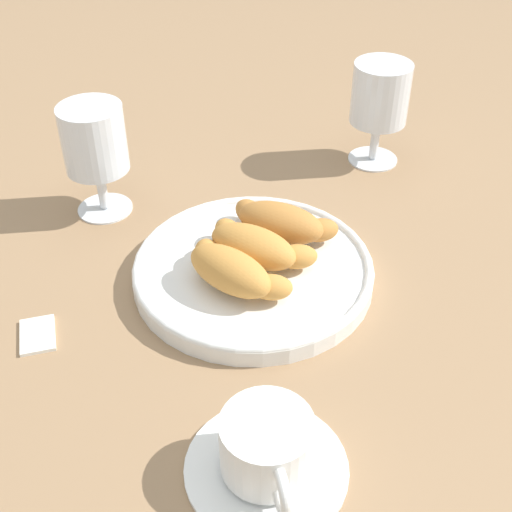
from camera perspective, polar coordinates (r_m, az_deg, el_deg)
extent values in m
plane|color=#997551|center=(0.76, -0.96, -1.29)|extent=(2.20, 2.20, 0.00)
cylinder|color=white|center=(0.75, 0.00, -1.22)|extent=(0.26, 0.26, 0.02)
torus|color=white|center=(0.74, 0.00, -0.66)|extent=(0.26, 0.26, 0.01)
ellipsoid|color=#CC893D|center=(0.69, -2.17, -1.22)|extent=(0.11, 0.07, 0.04)
ellipsoid|color=#CC893D|center=(0.69, 1.26, -2.61)|extent=(0.05, 0.05, 0.03)
ellipsoid|color=#CC893D|center=(0.73, -4.02, 0.16)|extent=(0.05, 0.04, 0.03)
ellipsoid|color=#CC893D|center=(0.73, 0.00, 0.93)|extent=(0.11, 0.08, 0.04)
ellipsoid|color=#CC893D|center=(0.72, 3.44, -0.05)|extent=(0.05, 0.05, 0.03)
ellipsoid|color=#CC893D|center=(0.76, -2.29, 1.96)|extent=(0.05, 0.04, 0.03)
ellipsoid|color=#BC7A38|center=(0.76, 1.98, 2.89)|extent=(0.11, 0.09, 0.04)
ellipsoid|color=#BC7A38|center=(0.76, 5.30, 2.17)|extent=(0.05, 0.05, 0.03)
ellipsoid|color=#BC7A38|center=(0.79, -0.53, 3.66)|extent=(0.05, 0.03, 0.03)
cylinder|color=white|center=(0.59, 0.87, -17.18)|extent=(0.14, 0.14, 0.01)
cylinder|color=white|center=(0.56, 0.90, -15.42)|extent=(0.08, 0.08, 0.05)
cylinder|color=#937A60|center=(0.54, 0.93, -14.06)|extent=(0.07, 0.07, 0.01)
torus|color=white|center=(0.53, 2.11, -19.06)|extent=(0.04, 0.03, 0.04)
cylinder|color=white|center=(0.88, -12.49, 3.97)|extent=(0.07, 0.07, 0.01)
cylinder|color=white|center=(0.86, -12.76, 5.61)|extent=(0.01, 0.01, 0.05)
cylinder|color=white|center=(0.83, -13.41, 9.52)|extent=(0.08, 0.08, 0.08)
cylinder|color=gold|center=(0.83, -13.26, 8.64)|extent=(0.07, 0.07, 0.05)
cylinder|color=white|center=(0.97, 9.72, 8.05)|extent=(0.07, 0.07, 0.01)
cylinder|color=white|center=(0.96, 9.91, 9.60)|extent=(0.01, 0.01, 0.05)
cylinder|color=white|center=(0.93, 10.37, 13.24)|extent=(0.08, 0.08, 0.08)
cylinder|color=gold|center=(0.93, 10.32, 12.82)|extent=(0.07, 0.07, 0.06)
cube|color=white|center=(0.72, -17.81, -6.20)|extent=(0.06, 0.05, 0.01)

